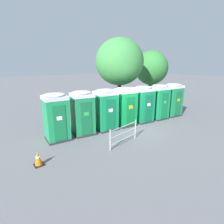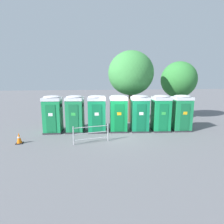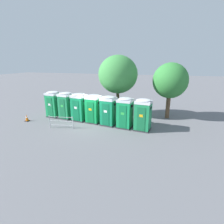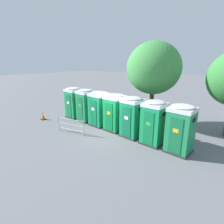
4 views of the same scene
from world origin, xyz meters
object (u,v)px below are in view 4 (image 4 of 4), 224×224
object	(u,v)px
portapotty_5	(154,122)
traffic_cone	(43,116)
portapotty_1	(86,105)
portapotty_3	(115,112)
portapotty_0	(74,102)
street_tree_0	(154,68)
event_barrier	(71,125)
portapotty_2	(99,108)
portapotty_4	(132,117)
portapotty_6	(180,129)

from	to	relation	value
portapotty_5	traffic_cone	distance (m)	9.14
portapotty_5	portapotty_1	bearing A→B (deg)	172.50
portapotty_1	portapotty_3	xyz separation A→B (m)	(2.97, -0.35, -0.00)
portapotty_0	street_tree_0	xyz separation A→B (m)	(6.04, 1.98, 2.83)
event_barrier	portapotty_2	bearing A→B (deg)	76.48
portapotty_5	traffic_cone	bearing A→B (deg)	-173.27
portapotty_0	portapotty_2	xyz separation A→B (m)	(2.98, -0.34, -0.00)
portapotty_3	portapotty_5	world-z (taller)	same
portapotty_4	street_tree_0	distance (m)	3.92
portapotty_3	portapotty_6	bearing A→B (deg)	-7.51
portapotty_0	event_barrier	size ratio (longest dim) A/B	1.25
street_tree_0	event_barrier	world-z (taller)	street_tree_0
portapotty_0	portapotty_4	xyz separation A→B (m)	(5.95, -0.72, -0.00)
portapotty_0	portapotty_3	distance (m)	4.49
portapotty_4	portapotty_6	size ratio (longest dim) A/B	1.00
traffic_cone	street_tree_0	bearing A→B (deg)	27.49
portapotty_1	portapotty_4	xyz separation A→B (m)	(4.46, -0.58, -0.00)
portapotty_2	event_barrier	xyz separation A→B (m)	(-0.55, -2.28, -0.72)
portapotty_1	event_barrier	xyz separation A→B (m)	(0.94, -2.48, -0.72)
portapotty_1	portapotty_2	world-z (taller)	same
portapotty_0	portapotty_3	size ratio (longest dim) A/B	1.00
portapotty_6	traffic_cone	world-z (taller)	portapotty_6
portapotty_5	portapotty_6	world-z (taller)	same
street_tree_0	portapotty_0	bearing A→B (deg)	-161.83
portapotty_4	event_barrier	size ratio (longest dim) A/B	1.25
portapotty_0	portapotty_6	bearing A→B (deg)	-6.92
portapotty_0	portapotty_3	xyz separation A→B (m)	(4.47, -0.50, -0.00)
portapotty_0	portapotty_2	world-z (taller)	same
traffic_cone	event_barrier	bearing A→B (deg)	-8.88
portapotty_5	portapotty_6	distance (m)	1.50
portapotty_0	portapotty_1	size ratio (longest dim) A/B	1.00
portapotty_0	traffic_cone	size ratio (longest dim) A/B	3.97
portapotty_4	portapotty_2	bearing A→B (deg)	172.74
street_tree_0	traffic_cone	xyz separation A→B (m)	(-7.64, -3.97, -3.81)
portapotty_0	event_barrier	world-z (taller)	portapotty_0
street_tree_0	portapotty_1	bearing A→B (deg)	-154.96
portapotty_0	traffic_cone	distance (m)	2.73
portapotty_1	event_barrier	bearing A→B (deg)	-69.27
portapotty_0	event_barrier	bearing A→B (deg)	-47.16
portapotty_1	traffic_cone	distance (m)	3.73
traffic_cone	portapotty_1	bearing A→B (deg)	30.89
portapotty_1	portapotty_3	bearing A→B (deg)	-6.77
traffic_cone	portapotty_0	bearing A→B (deg)	51.26
portapotty_3	portapotty_5	distance (m)	3.00
portapotty_4	portapotty_6	xyz separation A→B (m)	(2.97, -0.36, -0.00)
portapotty_1	traffic_cone	size ratio (longest dim) A/B	3.97
portapotty_3	traffic_cone	xyz separation A→B (m)	(-6.06, -1.49, -0.97)
portapotty_2	portapotty_6	distance (m)	5.99
portapotty_5	traffic_cone	xyz separation A→B (m)	(-9.03, -1.07, -0.97)
portapotty_2	event_barrier	world-z (taller)	portapotty_2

